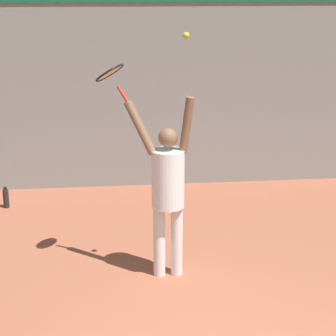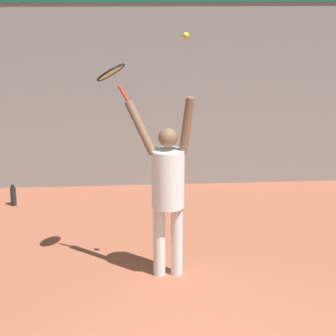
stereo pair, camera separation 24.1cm
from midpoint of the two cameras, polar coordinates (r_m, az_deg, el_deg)
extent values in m
cube|color=gray|center=(9.31, 1.41, 13.33)|extent=(18.00, 0.10, 5.00)
cylinder|color=white|center=(6.66, 0.22, -6.87)|extent=(0.13, 0.13, 0.80)
cylinder|color=white|center=(6.68, 1.87, -6.82)|extent=(0.13, 0.13, 0.80)
cylinder|color=white|center=(6.41, 1.08, -1.03)|extent=(0.35, 0.35, 0.62)
sphere|color=brown|center=(6.29, 1.10, 2.86)|extent=(0.20, 0.20, 0.20)
cylinder|color=brown|center=(6.25, 2.87, 3.99)|extent=(0.19, 0.18, 0.61)
cylinder|color=brown|center=(6.35, -1.50, 3.81)|extent=(0.36, 0.32, 0.56)
cylinder|color=red|center=(6.40, -3.12, 6.97)|extent=(0.14, 0.09, 0.18)
torus|color=black|center=(6.43, -4.32, 8.91)|extent=(0.42, 0.44, 0.21)
cylinder|color=beige|center=(6.43, -4.32, 8.91)|extent=(0.35, 0.37, 0.17)
sphere|color=#CCDB2D|center=(6.01, 2.85, 12.29)|extent=(0.07, 0.07, 0.07)
cylinder|color=#262628|center=(9.04, -13.56, -2.62)|extent=(0.08, 0.08, 0.27)
cylinder|color=black|center=(8.99, -13.63, -1.69)|extent=(0.05, 0.05, 0.04)
camera|label=1|loc=(0.12, -88.92, 0.33)|focal=65.00mm
camera|label=2|loc=(0.12, 91.08, -0.33)|focal=65.00mm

